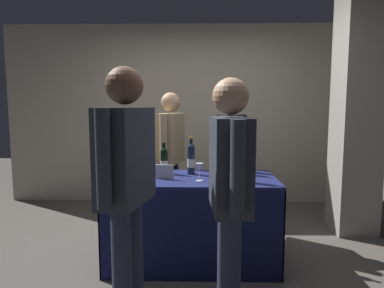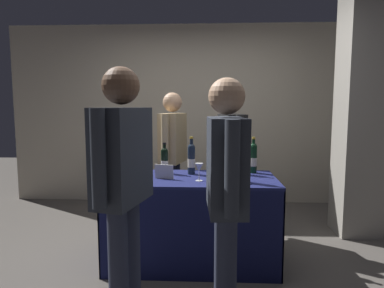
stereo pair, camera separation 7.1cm
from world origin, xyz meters
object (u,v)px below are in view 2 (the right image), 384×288
object	(u,v)px
featured_wine_bottle	(237,158)
display_bottle_0	(191,158)
wine_glass_near_vendor	(227,169)
vendor_presenter	(173,149)
concrete_pillar	(363,71)
tasting_table	(192,204)
wine_glass_mid	(234,170)
wine_glass_near_taster	(199,168)
taster_foreground_right	(226,184)

from	to	relation	value
featured_wine_bottle	display_bottle_0	size ratio (longest dim) A/B	1.03
wine_glass_near_vendor	vendor_presenter	xyz separation A→B (m)	(-0.56, 0.83, 0.06)
concrete_pillar	tasting_table	size ratio (longest dim) A/B	2.40
display_bottle_0	wine_glass_mid	distance (m)	0.49
tasting_table	vendor_presenter	xyz separation A→B (m)	(-0.26, 0.81, 0.39)
concrete_pillar	wine_glass_near_taster	distance (m)	2.15
vendor_presenter	taster_foreground_right	distance (m)	1.82
featured_wine_bottle	taster_foreground_right	world-z (taller)	taster_foreground_right
display_bottle_0	wine_glass_near_taster	size ratio (longest dim) A/B	2.31
tasting_table	wine_glass_mid	world-z (taller)	wine_glass_mid
wine_glass_near_vendor	vendor_presenter	bearing A→B (deg)	124.04
vendor_presenter	taster_foreground_right	bearing A→B (deg)	29.45
tasting_table	wine_glass_mid	distance (m)	0.52
taster_foreground_right	wine_glass_mid	bearing A→B (deg)	-11.30
concrete_pillar	taster_foreground_right	bearing A→B (deg)	-131.55
tasting_table	taster_foreground_right	world-z (taller)	taster_foreground_right
wine_glass_mid	taster_foreground_right	world-z (taller)	taster_foreground_right
concrete_pillar	display_bottle_0	world-z (taller)	concrete_pillar
wine_glass_near_vendor	wine_glass_near_taster	xyz separation A→B (m)	(-0.24, -0.11, 0.03)
featured_wine_bottle	taster_foreground_right	bearing A→B (deg)	-98.09
featured_wine_bottle	wine_glass_mid	distance (m)	0.36
wine_glass_near_taster	vendor_presenter	world-z (taller)	vendor_presenter
concrete_pillar	vendor_presenter	xyz separation A→B (m)	(-2.05, 0.01, -0.86)
wine_glass_near_vendor	taster_foreground_right	size ratio (longest dim) A/B	0.07
concrete_pillar	tasting_table	bearing A→B (deg)	-156.02
featured_wine_bottle	display_bottle_0	xyz separation A→B (m)	(-0.42, -0.04, -0.00)
wine_glass_near_taster	concrete_pillar	bearing A→B (deg)	28.30
concrete_pillar	wine_glass_near_vendor	distance (m)	1.93
display_bottle_0	vendor_presenter	xyz separation A→B (m)	(-0.24, 0.66, -0.00)
tasting_table	featured_wine_bottle	bearing A→B (deg)	24.72
concrete_pillar	featured_wine_bottle	distance (m)	1.73
taster_foreground_right	tasting_table	bearing A→B (deg)	11.39
wine_glass_near_taster	featured_wine_bottle	bearing A→B (deg)	43.05
wine_glass_mid	taster_foreground_right	bearing A→B (deg)	-97.97
concrete_pillar	wine_glass_mid	size ratio (longest dim) A/B	25.73
wine_glass_near_vendor	taster_foreground_right	xyz separation A→B (m)	(-0.06, -0.92, 0.08)
featured_wine_bottle	vendor_presenter	bearing A→B (deg)	137.03
display_bottle_0	wine_glass_near_taster	bearing A→B (deg)	-74.56
featured_wine_bottle	wine_glass_mid	size ratio (longest dim) A/B	2.59
featured_wine_bottle	vendor_presenter	size ratio (longest dim) A/B	0.23
wine_glass_mid	display_bottle_0	bearing A→B (deg)	139.76
wine_glass_mid	wine_glass_near_taster	distance (m)	0.29
wine_glass_mid	tasting_table	bearing A→B (deg)	155.70
wine_glass_near_taster	display_bottle_0	bearing A→B (deg)	105.44
display_bottle_0	wine_glass_mid	world-z (taller)	display_bottle_0
vendor_presenter	taster_foreground_right	size ratio (longest dim) A/B	0.99
featured_wine_bottle	concrete_pillar	bearing A→B (deg)	23.75
concrete_pillar	vendor_presenter	world-z (taller)	concrete_pillar
tasting_table	vendor_presenter	world-z (taller)	vendor_presenter
concrete_pillar	display_bottle_0	distance (m)	2.10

